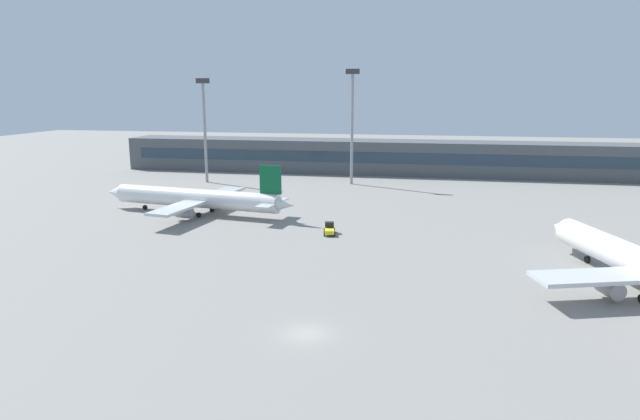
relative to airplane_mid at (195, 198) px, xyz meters
The scene contains 6 objects.
ground_plane 31.45m from the airplane_mid, 10.72° to the right, with size 400.00×400.00×0.00m, color gray.
terminal_building 65.36m from the airplane_mid, 61.91° to the left, with size 146.47×12.13×9.00m.
airplane_mid is the anchor object (origin of this frame).
baggage_tug_yellow 28.38m from the airplane_mid, 19.56° to the right, with size 2.33×3.81×1.75m.
floodlight_tower_west 38.22m from the airplane_mid, 109.09° to the left, with size 3.20×0.80×25.21m.
floodlight_tower_east 46.97m from the airplane_mid, 58.25° to the left, with size 3.20×0.80×27.29m.
Camera 1 is at (10.14, -46.14, 22.17)m, focal length 30.58 mm.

